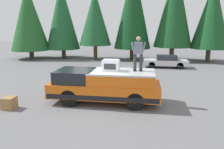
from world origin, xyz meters
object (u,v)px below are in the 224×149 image
compressor_unit (111,65)px  parked_car_silver (165,61)px  pickup_truck (105,86)px  person_on_truck_bed (138,53)px  wooden_crate (9,103)px

compressor_unit → parked_car_silver: 11.07m
parked_car_silver → compressor_unit: bearing=160.7°
parked_car_silver → pickup_truck: bearing=159.2°
pickup_truck → person_on_truck_bed: size_ratio=3.28×
pickup_truck → person_on_truck_bed: 2.35m
compressor_unit → parked_car_silver: size_ratio=0.20×
pickup_truck → parked_car_silver: (10.40, -3.94, -0.29)m
pickup_truck → compressor_unit: compressor_unit is taller
person_on_truck_bed → wooden_crate: bearing=106.8°
wooden_crate → person_on_truck_bed: bearing=-73.2°
compressor_unit → parked_car_silver: compressor_unit is taller
pickup_truck → compressor_unit: (0.03, -0.31, 1.05)m
compressor_unit → wooden_crate: (-1.62, 4.61, -1.65)m
pickup_truck → compressor_unit: 1.10m
pickup_truck → compressor_unit: bearing=-83.9°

